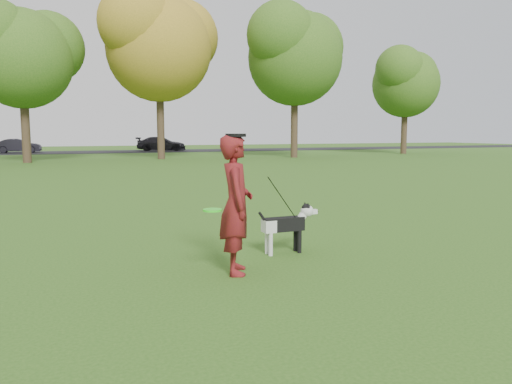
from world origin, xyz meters
name	(u,v)px	position (x,y,z in m)	size (l,w,h in m)	color
ground	(266,260)	(0.00, 0.00, 0.00)	(120.00, 120.00, 0.00)	#285116
road	(84,152)	(0.00, 40.00, 0.01)	(120.00, 7.00, 0.02)	black
man	(236,205)	(-0.60, -0.44, 0.88)	(0.64, 0.42, 1.75)	maroon
dog	(288,223)	(0.47, 0.25, 0.45)	(0.98, 0.20, 0.74)	black
car_mid	(18,146)	(-5.23, 40.00, 0.61)	(1.25, 3.60, 1.19)	black
car_right	(161,144)	(6.79, 40.00, 0.67)	(1.82, 4.49, 1.30)	black
man_held_items	(283,199)	(0.20, -0.13, 0.86)	(1.67, 0.93, 1.26)	#2EF11E
tree_row	(69,36)	(-1.43, 26.07, 7.41)	(51.74, 8.86, 12.01)	#38281C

